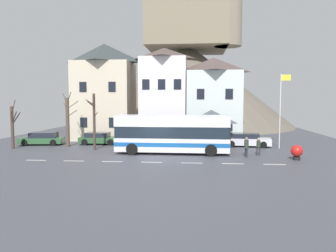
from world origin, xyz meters
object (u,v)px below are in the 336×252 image
object	(u,v)px
townhouse_02	(213,99)
townhouse_00	(105,92)
bare_tree_02	(94,120)
harbour_buoy	(297,151)
flagpole	(281,106)
bus_shelter	(211,117)
parked_car_01	(247,140)
parked_car_02	(42,139)
pedestrian_01	(258,145)
pedestrian_02	(246,146)
public_bench	(224,141)
townhouse_01	(164,94)
bare_tree_01	(68,121)
parked_car_00	(99,138)
pedestrian_00	(213,143)
transit_bus	(172,134)
bare_tree_00	(13,126)
hilltop_castle	(187,81)

from	to	relation	value
townhouse_02	townhouse_00	bearing A→B (deg)	-178.16
bare_tree_02	harbour_buoy	bearing A→B (deg)	-11.76
flagpole	townhouse_00	bearing A→B (deg)	162.26
bus_shelter	flagpole	xyz separation A→B (m)	(6.58, 0.31, 1.08)
parked_car_01	parked_car_02	bearing A→B (deg)	-171.77
pedestrian_01	pedestrian_02	world-z (taller)	pedestrian_02
pedestrian_02	public_bench	world-z (taller)	pedestrian_02
harbour_buoy	bus_shelter	bearing A→B (deg)	138.32
townhouse_02	townhouse_01	bearing A→B (deg)	-176.23
townhouse_00	bare_tree_01	world-z (taller)	townhouse_00
parked_car_02	pedestrian_01	bearing A→B (deg)	159.34
flagpole	harbour_buoy	xyz separation A→B (m)	(-0.20, -5.99, -3.45)
parked_car_00	pedestrian_00	world-z (taller)	pedestrian_00
harbour_buoy	townhouse_00	bearing A→B (deg)	147.20
public_bench	transit_bus	bearing A→B (deg)	-130.93
parked_car_01	pedestrian_00	xyz separation A→B (m)	(-3.47, -3.23, 0.10)
bare_tree_00	pedestrian_02	bearing A→B (deg)	-6.75
pedestrian_02	bare_tree_01	size ratio (longest dim) A/B	0.30
bare_tree_01	parked_car_01	bearing A→B (deg)	5.11
pedestrian_02	parked_car_02	bearing A→B (deg)	164.75
parked_car_00	hilltop_castle	bearing A→B (deg)	69.02
harbour_buoy	bare_tree_01	bearing A→B (deg)	165.04
pedestrian_00	public_bench	world-z (taller)	pedestrian_00
townhouse_02	hilltop_castle	world-z (taller)	hilltop_castle
public_bench	townhouse_00	bearing A→B (deg)	163.11
townhouse_02	parked_car_01	xyz separation A→B (m)	(3.09, -5.34, -4.09)
bus_shelter	bare_tree_02	distance (m)	11.09
townhouse_02	harbour_buoy	size ratio (longest dim) A/B	8.08
townhouse_01	bus_shelter	xyz separation A→B (m)	(5.20, -6.38, -2.28)
townhouse_02	transit_bus	world-z (taller)	townhouse_02
pedestrian_02	bare_tree_01	bearing A→B (deg)	165.07
hilltop_castle	pedestrian_01	size ratio (longest dim) A/B	25.09
flagpole	pedestrian_00	bearing A→B (deg)	-161.79
parked_car_00	townhouse_00	bearing A→B (deg)	94.66
parked_car_00	bare_tree_00	xyz separation A→B (m)	(-7.20, -3.86, 1.59)
parked_car_00	pedestrian_01	bearing A→B (deg)	-23.12
public_bench	parked_car_01	bearing A→B (deg)	-19.59
bare_tree_00	bus_shelter	bearing A→B (deg)	6.46
townhouse_01	bus_shelter	distance (m)	8.54
townhouse_02	bare_tree_00	size ratio (longest dim) A/B	2.03
parked_car_02	public_bench	xyz separation A→B (m)	(18.79, 1.40, -0.17)
hilltop_castle	bare_tree_02	distance (m)	31.46
hilltop_castle	townhouse_02	bearing A→B (deg)	-80.09
transit_bus	pedestrian_02	world-z (taller)	transit_bus
parked_car_01	flagpole	xyz separation A→B (m)	(3.00, -1.10, 3.46)
townhouse_00	townhouse_02	size ratio (longest dim) A/B	1.18
hilltop_castle	bare_tree_01	world-z (taller)	hilltop_castle
hilltop_castle	transit_bus	distance (m)	32.07
pedestrian_02	bare_tree_02	distance (m)	13.93
townhouse_02	bare_tree_02	size ratio (longest dim) A/B	1.81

